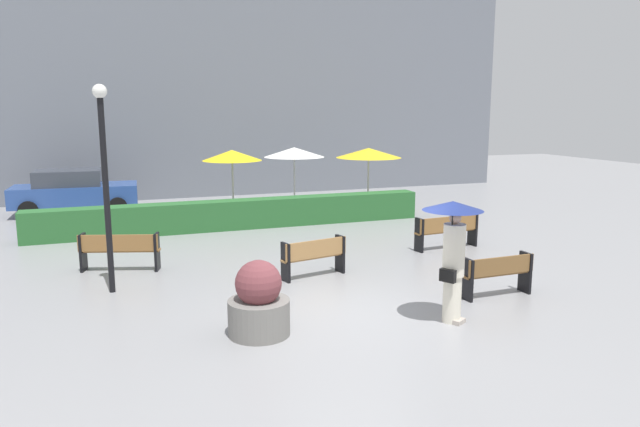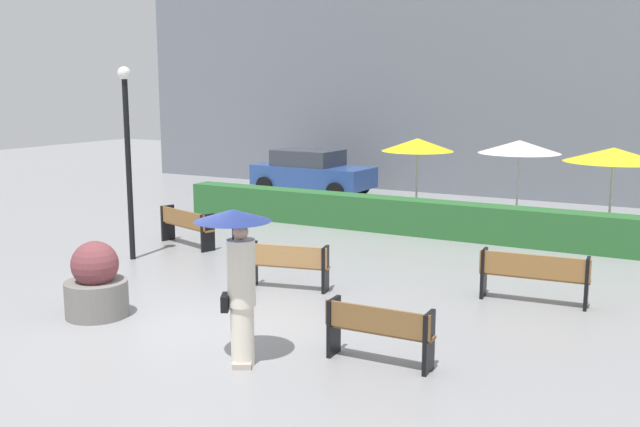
# 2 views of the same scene
# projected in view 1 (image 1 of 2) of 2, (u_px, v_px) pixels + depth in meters

# --- Properties ---
(ground_plane) EXTENTS (60.00, 60.00, 0.00)m
(ground_plane) POSITION_uv_depth(u_px,v_px,m) (354.00, 314.00, 10.71)
(ground_plane) COLOR gray
(bench_mid_center) EXTENTS (1.57, 0.64, 0.86)m
(bench_mid_center) POSITION_uv_depth(u_px,v_px,m) (314.00, 255.00, 12.97)
(bench_mid_center) COLOR #9E7242
(bench_mid_center) RESTS_ON ground
(bench_far_left) EXTENTS (1.81, 0.88, 0.87)m
(bench_far_left) POSITION_uv_depth(u_px,v_px,m) (119.00, 249.00, 13.46)
(bench_far_left) COLOR olive
(bench_far_left) RESTS_ON ground
(bench_near_right) EXTENTS (1.53, 0.37, 0.84)m
(bench_near_right) POSITION_uv_depth(u_px,v_px,m) (498.00, 272.00, 11.62)
(bench_near_right) COLOR brown
(bench_near_right) RESTS_ON ground
(bench_far_right) EXTENTS (1.89, 0.50, 0.89)m
(bench_far_right) POSITION_uv_depth(u_px,v_px,m) (448.00, 229.00, 15.59)
(bench_far_right) COLOR olive
(bench_far_right) RESTS_ON ground
(pedestrian_with_umbrella) EXTENTS (1.03, 1.03, 2.16)m
(pedestrian_with_umbrella) POSITION_uv_depth(u_px,v_px,m) (453.00, 243.00, 10.05)
(pedestrian_with_umbrella) COLOR silver
(pedestrian_with_umbrella) RESTS_ON ground
(planter_pot) EXTENTS (1.03, 1.03, 1.27)m
(planter_pot) POSITION_uv_depth(u_px,v_px,m) (259.00, 303.00, 9.65)
(planter_pot) COLOR slate
(planter_pot) RESTS_ON ground
(lamp_post) EXTENTS (0.28, 0.28, 4.17)m
(lamp_post) POSITION_uv_depth(u_px,v_px,m) (105.00, 168.00, 11.56)
(lamp_post) COLOR black
(lamp_post) RESTS_ON ground
(patio_umbrella_yellow) EXTENTS (1.98, 1.98, 2.35)m
(patio_umbrella_yellow) POSITION_uv_depth(u_px,v_px,m) (232.00, 155.00, 19.41)
(patio_umbrella_yellow) COLOR silver
(patio_umbrella_yellow) RESTS_ON ground
(patio_umbrella_white) EXTENTS (2.21, 2.21, 2.31)m
(patio_umbrella_white) POSITION_uv_depth(u_px,v_px,m) (294.00, 152.00, 21.28)
(patio_umbrella_white) COLOR silver
(patio_umbrella_white) RESTS_ON ground
(patio_umbrella_yellow_far) EXTENTS (2.36, 2.36, 2.30)m
(patio_umbrella_yellow_far) POSITION_uv_depth(u_px,v_px,m) (369.00, 153.00, 21.18)
(patio_umbrella_yellow_far) COLOR silver
(patio_umbrella_yellow_far) RESTS_ON ground
(hedge_strip) EXTENTS (12.23, 0.70, 0.90)m
(hedge_strip) POSITION_uv_depth(u_px,v_px,m) (236.00, 214.00, 18.27)
(hedge_strip) COLOR #28602D
(hedge_strip) RESTS_ON ground
(building_facade) EXTENTS (28.00, 1.20, 8.84)m
(building_facade) POSITION_uv_depth(u_px,v_px,m) (204.00, 91.00, 24.71)
(building_facade) COLOR slate
(building_facade) RESTS_ON ground
(parked_car) EXTENTS (4.29, 2.15, 1.57)m
(parked_car) POSITION_uv_depth(u_px,v_px,m) (74.00, 191.00, 20.84)
(parked_car) COLOR #28478C
(parked_car) RESTS_ON ground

